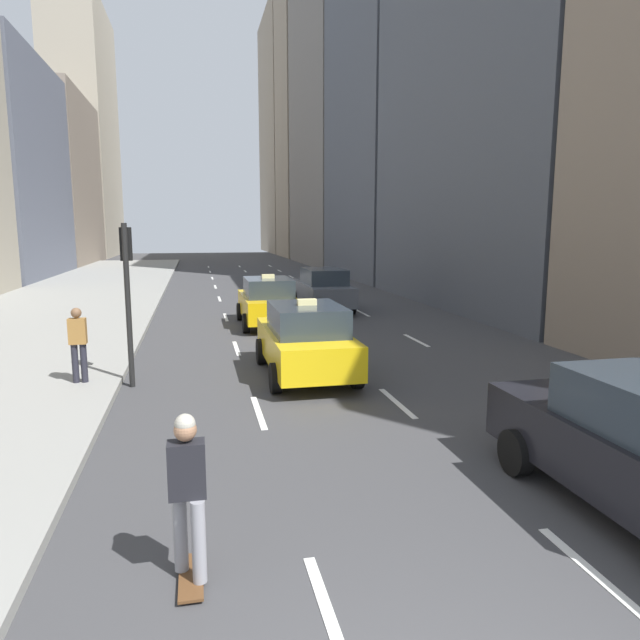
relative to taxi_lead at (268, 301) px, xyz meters
The scene contains 10 objects.
sidewalk_left 12.39m from the taxi_lead, 131.56° to the left, with size 8.00×66.00×0.15m, color gray.
lane_markings 5.50m from the taxi_lead, 75.07° to the left, with size 5.72×56.00×0.01m.
building_row_left 32.18m from the taxi_lead, 119.94° to the left, with size 6.00×81.92×29.54m.
building_row_right 37.00m from the taxi_lead, 71.50° to the left, with size 6.00×91.54×35.79m.
taxi_lead is the anchor object (origin of this frame).
taxi_second 7.23m from the taxi_lead, 90.00° to the right, with size 2.02×4.40×1.87m.
sedan_black_near 4.46m from the taxi_lead, 51.13° to the left, with size 2.02×4.92×1.79m.
skateboarder 15.11m from the taxi_lead, 100.02° to the right, with size 0.36×0.80×1.75m.
pedestrian_mid_block 8.87m from the taxi_lead, 124.57° to the right, with size 0.36×0.22×1.65m.
traffic_light_pole 8.41m from the taxi_lead, 118.52° to the right, with size 0.24×0.42×3.60m.
Camera 1 is at (-1.27, -2.50, 3.50)m, focal length 32.00 mm.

